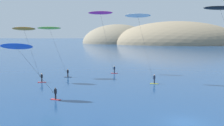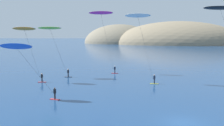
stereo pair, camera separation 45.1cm
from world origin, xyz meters
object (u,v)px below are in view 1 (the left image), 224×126
Objects in this scene: kitesurfer_magenta at (102,18)px; kitesurfer_orange at (25,33)px; kitesurfer_white at (139,22)px; kitesurfer_lime at (51,32)px; kitesurfer_blue at (19,50)px; kitesurfer_black at (222,15)px.

kitesurfer_magenta is 1.35× the size of kitesurfer_orange.
kitesurfer_magenta reaches higher than kitesurfer_white.
kitesurfer_lime reaches higher than kitesurfer_blue.
kitesurfer_orange is (-12.85, -11.65, -3.09)m from kitesurfer_magenta.
kitesurfer_lime is 0.77× the size of kitesurfer_black.
kitesurfer_magenta is at bearing 141.09° from kitesurfer_black.
kitesurfer_lime is at bearing 92.19° from kitesurfer_blue.
kitesurfer_black is (30.27, -10.39, 2.66)m from kitesurfer_lime.
kitesurfer_blue is (0.69, -18.03, -2.43)m from kitesurfer_lime.
kitesurfer_black is 26.49m from kitesurfer_magenta.
kitesurfer_blue is at bearing -165.53° from kitesurfer_black.
kitesurfer_white is at bearing -54.92° from kitesurfer_magenta.
kitesurfer_lime is 18.35m from kitesurfer_white.
kitesurfer_blue is 0.85× the size of kitesurfer_orange.
kitesurfer_black is at bearing -38.91° from kitesurfer_magenta.
kitesurfer_lime reaches higher than kitesurfer_orange.
kitesurfer_white is (-12.71, 5.38, -0.96)m from kitesurfer_black.
kitesurfer_white is at bearing 1.09° from kitesurfer_orange.
kitesurfer_magenta is 1.59× the size of kitesurfer_blue.
kitesurfer_lime is at bearing 164.07° from kitesurfer_white.
kitesurfer_white is (7.90, -11.26, -1.22)m from kitesurfer_magenta.
kitesurfer_magenta is 17.62m from kitesurfer_orange.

